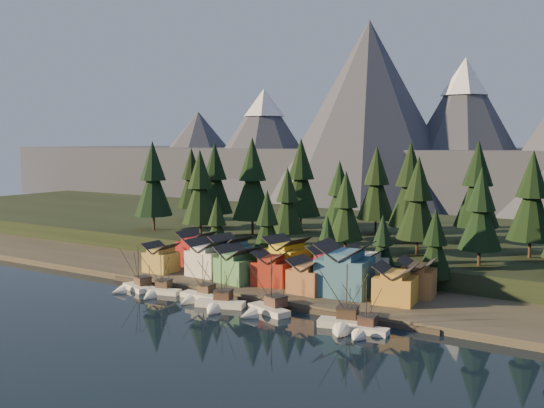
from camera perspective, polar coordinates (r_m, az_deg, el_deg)
The scene contains 45 objects.
ground at distance 117.25m, azimuth -6.14°, elevation -10.88°, with size 500.00×500.00×0.00m, color black.
shore_strip at distance 149.44m, azimuth 3.46°, elevation -6.87°, with size 400.00×50.00×1.50m, color #383429.
hillside at distance 193.61m, azimuth 10.60°, elevation -3.33°, with size 420.00×100.00×6.00m, color black.
dock at distance 129.96m, azimuth -1.58°, elevation -8.93°, with size 80.00×4.00×1.00m, color #42372F.
mountain_ridge at distance 310.57m, azimuth 18.39°, elevation 4.20°, with size 560.00×190.00×90.00m.
boat_0 at distance 141.97m, azimuth -12.97°, elevation -7.07°, with size 9.05×9.65×11.21m.
boat_1 at distance 137.46m, azimuth -10.74°, elevation -7.60°, with size 10.14×10.70×10.48m.
boat_2 at distance 131.88m, azimuth -6.98°, elevation -8.11°, with size 10.00×10.89×10.63m.
boat_3 at distance 124.84m, azimuth -5.07°, elevation -8.76°, with size 10.83×11.30×11.80m.
boat_4 at distance 120.28m, azimuth -0.72°, elevation -9.22°, with size 10.47×11.05×12.27m.
boat_5 at distance 111.83m, azimuth 6.85°, elevation -10.36°, with size 10.83×11.47×12.92m.
boat_6 at distance 109.48m, azimuth 8.58°, elevation -11.00°, with size 8.77×9.44×10.59m.
house_front_0 at distance 153.32m, azimuth -10.40°, elevation -4.90°, with size 7.21×6.82×7.17m.
house_front_1 at distance 147.55m, azimuth -6.08°, elevation -4.94°, with size 8.72×8.39×8.74m.
house_front_2 at distance 140.28m, azimuth -3.18°, elevation -5.58°, with size 9.88×9.93×8.30m.
house_front_3 at distance 137.34m, azimuth -0.05°, elevation -5.94°, with size 8.96×8.68×7.78m.
house_front_4 at distance 130.86m, azimuth 3.47°, elevation -6.64°, with size 7.52×8.07×7.37m.
house_front_5 at distance 128.98m, azimuth 6.84°, elevation -5.95°, with size 11.46×10.59×11.16m.
house_front_6 at distance 124.57m, azimuth 11.53°, elevation -7.29°, with size 8.52×8.14×7.82m.
house_back_0 at distance 159.39m, azimuth -7.10°, elevation -4.09°, with size 8.28×7.95×8.96m.
house_back_1 at distance 149.68m, azimuth -3.89°, elevation -4.66°, with size 9.10×9.19×9.26m.
house_back_2 at distance 145.71m, azimuth 1.40°, elevation -4.88°, with size 10.27×9.67×9.53m.
house_back_3 at distance 138.28m, azimuth 5.49°, elevation -5.72°, with size 8.89×8.04×8.49m.
house_back_4 at distance 136.21m, azimuth 8.85°, elevation -5.84°, with size 8.74×8.44×8.97m.
house_back_5 at distance 130.76m, azimuth 13.49°, elevation -6.66°, with size 7.96×8.04×8.01m.
tree_hill_0 at distance 192.62m, azimuth -11.13°, elevation 2.09°, with size 12.01×12.01×27.98m.
tree_hill_1 at distance 197.04m, azimuth -5.39°, elevation 2.19°, with size 11.83×11.83×27.55m.
tree_hill_2 at distance 175.27m, azimuth -6.77°, elevation 1.37°, with size 11.01×11.01×25.64m.
tree_hill_3 at distance 178.84m, azimuth -1.86°, elevation 2.10°, with size 12.47×12.47×29.05m.
tree_hill_4 at distance 187.40m, azimuth 2.74°, elevation 2.23°, with size 12.37×12.37×28.82m.
tree_hill_5 at distance 161.19m, azimuth 1.46°, elevation 0.12°, with size 9.04×9.04×21.07m.
tree_hill_6 at distance 170.51m, azimuth 6.36°, elevation 0.70°, with size 9.72×9.72×22.63m.
tree_hill_7 at distance 151.07m, azimuth 6.96°, elevation -0.41°, with size 8.85×8.85×20.62m.
tree_hill_8 at distance 169.86m, azimuth 12.88°, elevation 1.51°, with size 11.92×11.92×27.76m.
tree_hill_9 at distance 151.42m, azimuth 13.59°, elevation 0.25°, with size 10.42×10.42×24.27m.
tree_hill_10 at distance 173.03m, azimuth 18.76°, elevation 1.51°, with size 12.11×12.11×28.21m.
tree_hill_11 at distance 142.42m, azimuth 19.04°, elevation -0.72°, with size 9.55×9.55×22.24m.
tree_hill_12 at distance 156.37m, azimuth 23.26°, elevation 0.43°, with size 11.12×11.12×25.91m.
tree_hill_15 at distance 184.19m, azimuth 9.79°, elevation 1.71°, with size 11.41×11.41×26.59m.
tree_hill_16 at distance 216.12m, azimuth -7.56°, elevation 2.22°, with size 11.00×11.00×25.62m.
tree_shore_0 at distance 162.61m, azimuth -5.21°, elevation -2.09°, with size 7.62×7.62×17.75m.
tree_shore_1 at distance 153.33m, azimuth -0.45°, elevation -2.06°, with size 8.66×8.66×20.17m.
tree_shore_2 at distance 145.43m, azimuth 5.22°, elevation -3.67°, with size 6.40×6.40×14.90m.
tree_shore_3 at distance 139.66m, azimuth 10.36°, elevation -3.91°, with size 6.84×6.84×15.94m.
tree_shore_4 at distance 135.57m, azimuth 15.09°, elevation -3.83°, with size 7.73×7.73×18.00m.
Camera 1 is at (69.77, -87.94, 33.86)m, focal length 40.00 mm.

